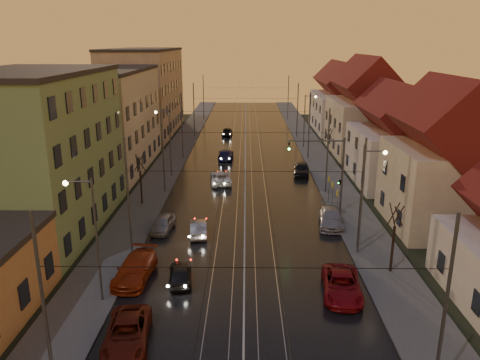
{
  "coord_description": "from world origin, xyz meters",
  "views": [
    {
      "loc": [
        0.09,
        -23.6,
        15.55
      ],
      "look_at": [
        -0.48,
        19.16,
        2.82
      ],
      "focal_mm": 35.0,
      "sensor_mm": 36.0,
      "label": 1
    }
  ],
  "objects_px": {
    "driving_car_4": "(227,132)",
    "street_lamp_0": "(91,229)",
    "driving_car_1": "(198,228)",
    "driving_car_2": "(221,178)",
    "parked_left_2": "(135,269)",
    "parked_right_2": "(301,169)",
    "street_lamp_1": "(366,189)",
    "parked_left_3": "(163,223)",
    "street_lamp_3": "(307,116)",
    "traffic_light_mast": "(332,165)",
    "parked_right_0": "(342,285)",
    "parked_left_1": "(127,332)",
    "street_lamp_2": "(167,136)",
    "driving_car_0": "(180,273)",
    "driving_car_3": "(226,154)",
    "parked_right_1": "(331,218)"
  },
  "relations": [
    {
      "from": "driving_car_0",
      "to": "parked_right_2",
      "type": "bearing_deg",
      "value": -119.67
    },
    {
      "from": "driving_car_3",
      "to": "driving_car_0",
      "type": "bearing_deg",
      "value": 87.92
    },
    {
      "from": "street_lamp_3",
      "to": "traffic_light_mast",
      "type": "relative_size",
      "value": 1.11
    },
    {
      "from": "driving_car_1",
      "to": "parked_right_1",
      "type": "bearing_deg",
      "value": -174.99
    },
    {
      "from": "driving_car_3",
      "to": "parked_left_2",
      "type": "relative_size",
      "value": 0.93
    },
    {
      "from": "driving_car_0",
      "to": "driving_car_4",
      "type": "xyz_separation_m",
      "value": [
        1.13,
        50.79,
        0.08
      ]
    },
    {
      "from": "traffic_light_mast",
      "to": "parked_right_0",
      "type": "xyz_separation_m",
      "value": [
        -1.79,
        -14.99,
        -3.89
      ]
    },
    {
      "from": "parked_left_2",
      "to": "parked_right_2",
      "type": "relative_size",
      "value": 1.17
    },
    {
      "from": "street_lamp_1",
      "to": "parked_left_3",
      "type": "xyz_separation_m",
      "value": [
        -16.07,
        3.38,
        -4.23
      ]
    },
    {
      "from": "street_lamp_1",
      "to": "driving_car_4",
      "type": "distance_m",
      "value": 47.13
    },
    {
      "from": "parked_right_1",
      "to": "driving_car_0",
      "type": "bearing_deg",
      "value": -131.88
    },
    {
      "from": "street_lamp_0",
      "to": "parked_right_1",
      "type": "bearing_deg",
      "value": 37.4
    },
    {
      "from": "parked_right_2",
      "to": "street_lamp_2",
      "type": "bearing_deg",
      "value": -170.55
    },
    {
      "from": "traffic_light_mast",
      "to": "street_lamp_3",
      "type": "bearing_deg",
      "value": 87.73
    },
    {
      "from": "street_lamp_3",
      "to": "parked_left_1",
      "type": "xyz_separation_m",
      "value": [
        -15.3,
        -48.19,
        -4.2
      ]
    },
    {
      "from": "street_lamp_2",
      "to": "parked_right_0",
      "type": "bearing_deg",
      "value": -60.45
    },
    {
      "from": "driving_car_3",
      "to": "street_lamp_3",
      "type": "bearing_deg",
      "value": -147.0
    },
    {
      "from": "driving_car_4",
      "to": "driving_car_3",
      "type": "bearing_deg",
      "value": 93.66
    },
    {
      "from": "parked_right_1",
      "to": "parked_left_2",
      "type": "bearing_deg",
      "value": -139.3
    },
    {
      "from": "street_lamp_2",
      "to": "driving_car_1",
      "type": "height_order",
      "value": "street_lamp_2"
    },
    {
      "from": "parked_right_0",
      "to": "parked_left_1",
      "type": "bearing_deg",
      "value": -151.16
    },
    {
      "from": "street_lamp_3",
      "to": "driving_car_2",
      "type": "bearing_deg",
      "value": -122.5
    },
    {
      "from": "driving_car_3",
      "to": "parked_left_3",
      "type": "xyz_separation_m",
      "value": [
        -4.28,
        -25.15,
        -0.05
      ]
    },
    {
      "from": "street_lamp_1",
      "to": "driving_car_3",
      "type": "xyz_separation_m",
      "value": [
        -11.78,
        28.53,
        -4.18
      ]
    },
    {
      "from": "driving_car_1",
      "to": "parked_left_3",
      "type": "relative_size",
      "value": 1.01
    },
    {
      "from": "street_lamp_3",
      "to": "traffic_light_mast",
      "type": "distance_m",
      "value": 28.03
    },
    {
      "from": "street_lamp_0",
      "to": "street_lamp_3",
      "type": "bearing_deg",
      "value": 67.52
    },
    {
      "from": "driving_car_1",
      "to": "parked_left_2",
      "type": "relative_size",
      "value": 0.74
    },
    {
      "from": "street_lamp_0",
      "to": "parked_right_1",
      "type": "relative_size",
      "value": 1.62
    },
    {
      "from": "driving_car_2",
      "to": "driving_car_4",
      "type": "relative_size",
      "value": 1.16
    },
    {
      "from": "driving_car_0",
      "to": "parked_right_2",
      "type": "height_order",
      "value": "parked_right_2"
    },
    {
      "from": "driving_car_2",
      "to": "street_lamp_3",
      "type": "bearing_deg",
      "value": -129.04
    },
    {
      "from": "street_lamp_2",
      "to": "driving_car_3",
      "type": "relative_size",
      "value": 1.66
    },
    {
      "from": "street_lamp_2",
      "to": "parked_left_2",
      "type": "xyz_separation_m",
      "value": [
        1.7,
        -25.11,
        -4.13
      ]
    },
    {
      "from": "parked_left_1",
      "to": "parked_right_2",
      "type": "relative_size",
      "value": 1.1
    },
    {
      "from": "driving_car_4",
      "to": "street_lamp_0",
      "type": "bearing_deg",
      "value": 85.66
    },
    {
      "from": "street_lamp_2",
      "to": "parked_right_1",
      "type": "bearing_deg",
      "value": -42.52
    },
    {
      "from": "driving_car_4",
      "to": "parked_left_1",
      "type": "distance_m",
      "value": 57.59
    },
    {
      "from": "parked_left_3",
      "to": "driving_car_2",
      "type": "bearing_deg",
      "value": 78.85
    },
    {
      "from": "driving_car_2",
      "to": "driving_car_3",
      "type": "distance_m",
      "value": 11.19
    },
    {
      "from": "parked_right_0",
      "to": "driving_car_3",
      "type": "bearing_deg",
      "value": 110.15
    },
    {
      "from": "street_lamp_2",
      "to": "parked_left_1",
      "type": "height_order",
      "value": "street_lamp_2"
    },
    {
      "from": "street_lamp_3",
      "to": "parked_left_2",
      "type": "xyz_separation_m",
      "value": [
        -16.51,
        -41.11,
        -4.13
      ]
    },
    {
      "from": "street_lamp_2",
      "to": "traffic_light_mast",
      "type": "bearing_deg",
      "value": -35.07
    },
    {
      "from": "driving_car_2",
      "to": "parked_left_2",
      "type": "bearing_deg",
      "value": 71.83
    },
    {
      "from": "driving_car_1",
      "to": "driving_car_2",
      "type": "bearing_deg",
      "value": -100.42
    },
    {
      "from": "traffic_light_mast",
      "to": "parked_right_2",
      "type": "xyz_separation_m",
      "value": [
        -1.21,
        12.87,
        -3.84
      ]
    },
    {
      "from": "driving_car_0",
      "to": "parked_left_2",
      "type": "distance_m",
      "value": 3.14
    },
    {
      "from": "driving_car_2",
      "to": "parked_right_2",
      "type": "relative_size",
      "value": 1.08
    },
    {
      "from": "street_lamp_3",
      "to": "street_lamp_1",
      "type": "bearing_deg",
      "value": -90.0
    }
  ]
}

